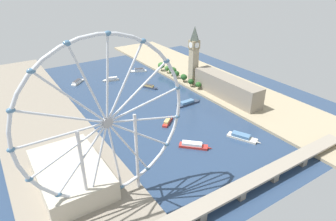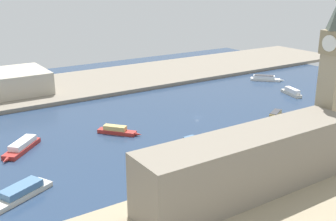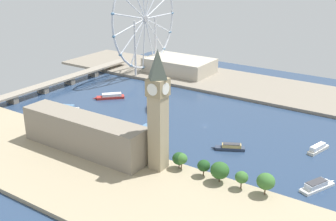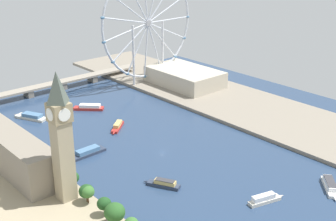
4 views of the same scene
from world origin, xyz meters
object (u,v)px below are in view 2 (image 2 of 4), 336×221
tour_boat_1 (275,116)px  tour_boat_7 (291,92)px  tour_boat_3 (19,193)px  clock_tower (334,73)px  parliament_block (251,163)px  tour_boat_2 (117,131)px  tour_boat_0 (22,146)px  tour_boat_6 (200,147)px  tour_boat_4 (265,78)px

tour_boat_1 → tour_boat_7: bearing=-176.2°
tour_boat_7 → tour_boat_3: bearing=117.0°
clock_tower → tour_boat_7: bearing=-41.7°
tour_boat_3 → tour_boat_7: tour_boat_7 is taller
parliament_block → tour_boat_7: size_ratio=4.05×
parliament_block → tour_boat_1: (65.11, -85.89, -14.00)m
tour_boat_2 → tour_boat_3: 82.41m
tour_boat_1 → tour_boat_2: 104.03m
tour_boat_0 → tour_boat_7: 208.87m
tour_boat_6 → parliament_block: bearing=-16.4°
tour_boat_2 → tour_boat_6: bearing=-10.8°
tour_boat_3 → tour_boat_4: (91.54, -241.30, 0.03)m
parliament_block → tour_boat_1: parliament_block is taller
tour_boat_4 → tour_boat_0: bearing=-122.6°
parliament_block → tour_boat_0: 124.85m
tour_boat_1 → tour_boat_4: size_ratio=0.96×
tour_boat_0 → tour_boat_3: tour_boat_0 is taller
clock_tower → tour_boat_2: (90.41, 72.96, -43.29)m
tour_boat_0 → tour_boat_7: bearing=133.5°
clock_tower → tour_boat_0: clock_tower is taller
tour_boat_3 → tour_boat_0: bearing=-131.6°
tour_boat_3 → tour_boat_4: 258.08m
tour_boat_2 → tour_boat_3: size_ratio=0.69×
parliament_block → tour_boat_6: bearing=-14.5°
tour_boat_2 → tour_boat_3: tour_boat_3 is taller
tour_boat_2 → tour_boat_4: 178.45m
tour_boat_4 → tour_boat_7: tour_boat_7 is taller
tour_boat_3 → tour_boat_6: tour_boat_3 is taller
clock_tower → tour_boat_3: (45.38, 141.98, -43.17)m
tour_boat_3 → tour_boat_7: bearing=166.1°
clock_tower → tour_boat_3: clock_tower is taller
tour_boat_4 → tour_boat_6: 173.76m
tour_boat_2 → tour_boat_0: bearing=-135.7°
tour_boat_7 → tour_boat_6: bearing=125.9°
tour_boat_0 → tour_boat_7: tour_boat_7 is taller
parliament_block → tour_boat_7: bearing=-54.9°
parliament_block → tour_boat_6: 55.04m
tour_boat_0 → tour_boat_2: bearing=128.7°
tour_boat_0 → tour_boat_3: 52.90m
clock_tower → tour_boat_0: size_ratio=3.07×
tour_boat_1 → tour_boat_3: 167.90m
clock_tower → tour_boat_0: bearing=52.9°
tour_boat_0 → clock_tower: bearing=97.7°
clock_tower → tour_boat_1: size_ratio=3.31×
tour_boat_6 → tour_boat_0: bearing=-125.3°
tour_boat_7 → tour_boat_2: bearing=105.7°
tour_boat_2 → tour_boat_3: (-45.03, 69.01, 0.12)m
tour_boat_1 → tour_boat_7: 65.74m
tour_boat_4 → tour_boat_6: bearing=-100.2°
tour_boat_1 → tour_boat_4: tour_boat_1 is taller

